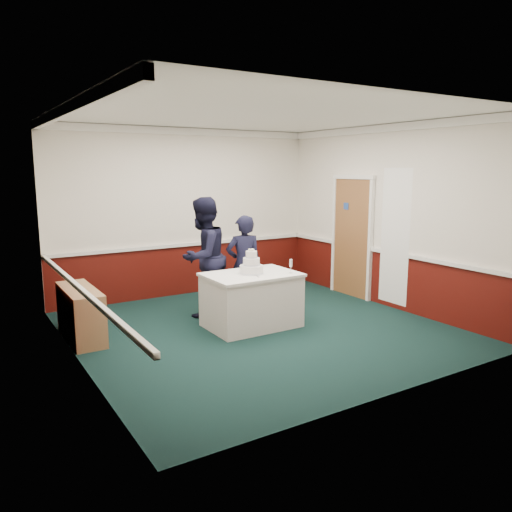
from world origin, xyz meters
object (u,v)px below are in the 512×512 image
wedding_cake (251,266)px  champagne_flute (291,264)px  cake_knife (257,276)px  person_woman (244,265)px  cake_table (251,300)px  sideboard (81,314)px  person_man (203,257)px

wedding_cake → champagne_flute: (0.50, -0.28, 0.03)m
champagne_flute → cake_knife: bearing=171.4°
wedding_cake → champagne_flute: size_ratio=1.78×
cake_knife → person_woman: 0.90m
wedding_cake → person_woman: size_ratio=0.23×
cake_table → cake_knife: bearing=-98.5°
sideboard → person_woman: bearing=-2.4°
wedding_cake → cake_table: bearing=-90.0°
person_man → sideboard: bearing=-24.5°
cake_table → cake_knife: (-0.03, -0.20, 0.39)m
sideboard → cake_knife: size_ratio=5.45×
cake_table → person_woman: (0.25, 0.65, 0.39)m
person_woman → cake_knife: bearing=85.7°
sideboard → cake_table: bearing=-18.5°
cake_knife → person_woman: size_ratio=0.14×
cake_table → champagne_flute: size_ratio=6.44×
sideboard → wedding_cake: 2.43m
cake_table → person_woman: bearing=68.8°
cake_knife → cake_table: bearing=97.0°
sideboard → champagne_flute: size_ratio=5.85×
cake_table → cake_knife: 0.44m
wedding_cake → sideboard: bearing=161.5°
sideboard → person_woman: size_ratio=0.76×
wedding_cake → person_man: 0.96m
sideboard → wedding_cake: size_ratio=3.30×
person_man → wedding_cake: bearing=81.6°
cake_table → sideboard: bearing=161.5°
wedding_cake → cake_knife: 0.23m
wedding_cake → cake_knife: (-0.03, -0.20, -0.11)m
sideboard → wedding_cake: (2.25, -0.75, 0.55)m
wedding_cake → person_woman: 0.71m
sideboard → champagne_flute: bearing=-20.6°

